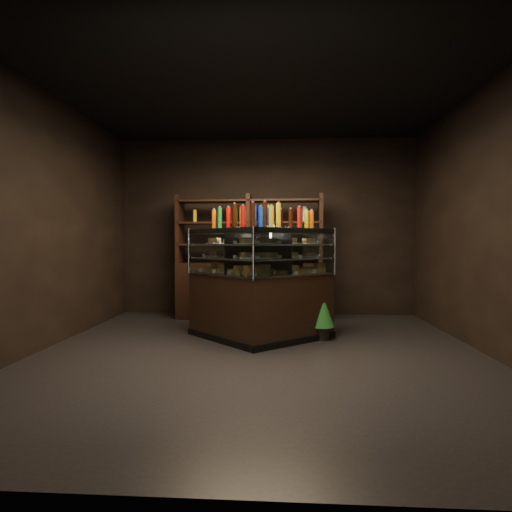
# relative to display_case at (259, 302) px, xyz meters

# --- Properties ---
(ground) EXTENTS (5.00, 5.00, 0.00)m
(ground) POSITION_rel_display_case_xyz_m (0.04, -0.68, -0.48)
(ground) COLOR black
(ground) RESTS_ON ground
(room_shell) EXTENTS (5.02, 5.02, 3.01)m
(room_shell) POSITION_rel_display_case_xyz_m (0.04, -0.68, 1.46)
(room_shell) COLOR black
(room_shell) RESTS_ON ground
(display_case) EXTENTS (1.96, 1.37, 1.42)m
(display_case) POSITION_rel_display_case_xyz_m (0.00, 0.00, 0.00)
(display_case) COLOR black
(display_case) RESTS_ON ground
(food_display) EXTENTS (1.59, 0.93, 0.44)m
(food_display) POSITION_rel_display_case_xyz_m (-0.00, -0.01, 0.58)
(food_display) COLOR gold
(food_display) RESTS_ON display_case
(bottles_top) EXTENTS (1.41, 0.79, 0.30)m
(bottles_top) POSITION_rel_display_case_xyz_m (0.00, 0.00, 1.08)
(bottles_top) COLOR #D8590A
(bottles_top) RESTS_ON display_case
(potted_conifer) EXTENTS (0.33, 0.33, 0.70)m
(potted_conifer) POSITION_rel_display_case_xyz_m (0.80, 0.06, -0.08)
(potted_conifer) COLOR black
(potted_conifer) RESTS_ON ground
(back_shelving) EXTENTS (2.35, 0.48, 2.00)m
(back_shelving) POSITION_rel_display_case_xyz_m (-0.23, 1.37, 0.13)
(back_shelving) COLOR black
(back_shelving) RESTS_ON ground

